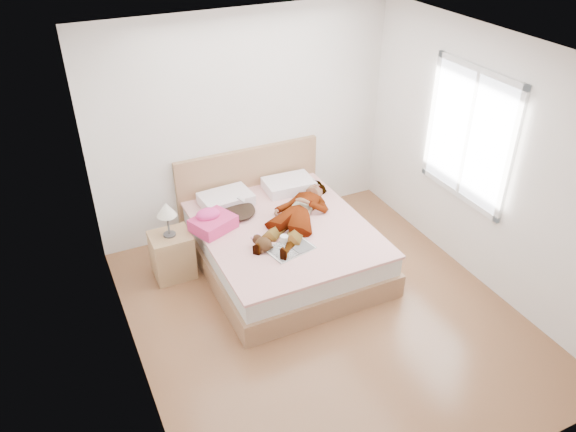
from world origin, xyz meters
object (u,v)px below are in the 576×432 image
object	(u,v)px
towel	(212,221)
plush_toy	(262,243)
bed	(281,240)
woman	(297,211)
phone	(241,199)
magazine	(290,249)
nightstand	(172,252)
coffee_mug	(285,240)

from	to	relation	value
towel	plush_toy	bearing A→B (deg)	-60.20
towel	bed	bearing A→B (deg)	-16.26
woman	phone	distance (m)	0.64
magazine	nightstand	world-z (taller)	nightstand
woman	nightstand	world-z (taller)	nightstand
bed	magazine	world-z (taller)	bed
towel	magazine	distance (m)	0.92
towel	nightstand	size ratio (longest dim) A/B	0.59
phone	towel	bearing A→B (deg)	159.31
woman	towel	bearing A→B (deg)	-147.78
coffee_mug	nightstand	distance (m)	1.25
phone	bed	xyz separation A→B (m)	(0.31, -0.38, -0.41)
towel	nightstand	bearing A→B (deg)	172.02
bed	plush_toy	size ratio (longest dim) A/B	7.69
phone	coffee_mug	xyz separation A→B (m)	(0.18, -0.76, -0.12)
phone	coffee_mug	distance (m)	0.79
towel	magazine	bearing A→B (deg)	-50.27
towel	coffee_mug	bearing A→B (deg)	-45.49
woman	magazine	size ratio (longest dim) A/B	3.07
bed	plush_toy	world-z (taller)	bed
plush_toy	nightstand	xyz separation A→B (m)	(-0.79, 0.65, -0.28)
magazine	coffee_mug	bearing A→B (deg)	94.18
bed	towel	bearing A→B (deg)	163.74
magazine	coffee_mug	xyz separation A→B (m)	(-0.01, 0.12, 0.04)
coffee_mug	phone	bearing A→B (deg)	102.96
towel	coffee_mug	xyz separation A→B (m)	(0.58, -0.59, -0.04)
bed	towel	world-z (taller)	bed
bed	coffee_mug	size ratio (longest dim) A/B	16.16
phone	bed	bearing A→B (deg)	-94.42
coffee_mug	towel	bearing A→B (deg)	134.51
magazine	nightstand	xyz separation A→B (m)	(-1.04, 0.77, -0.22)
woman	magazine	xyz separation A→B (m)	(-0.32, -0.48, -0.10)
coffee_mug	plush_toy	size ratio (longest dim) A/B	0.48
bed	plush_toy	bearing A→B (deg)	-135.17
phone	towel	size ratio (longest dim) A/B	0.17
phone	plush_toy	size ratio (longest dim) A/B	0.34
woman	plush_toy	size ratio (longest dim) A/B	5.80
bed	phone	bearing A→B (deg)	129.15
coffee_mug	plush_toy	world-z (taller)	plush_toy
woman	towel	size ratio (longest dim) A/B	2.92
bed	towel	size ratio (longest dim) A/B	3.88
plush_toy	nightstand	size ratio (longest dim) A/B	0.30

